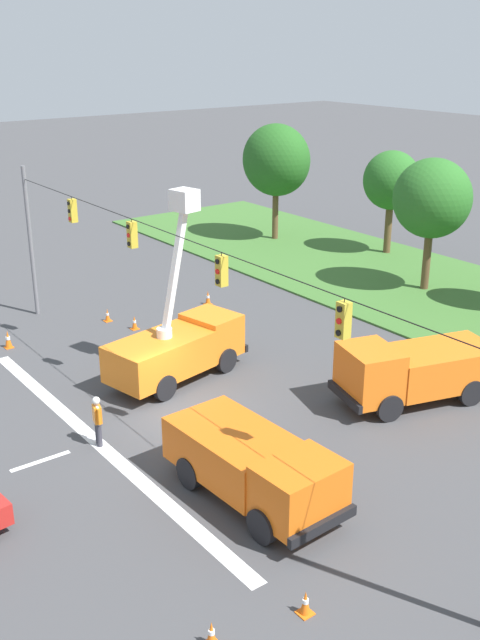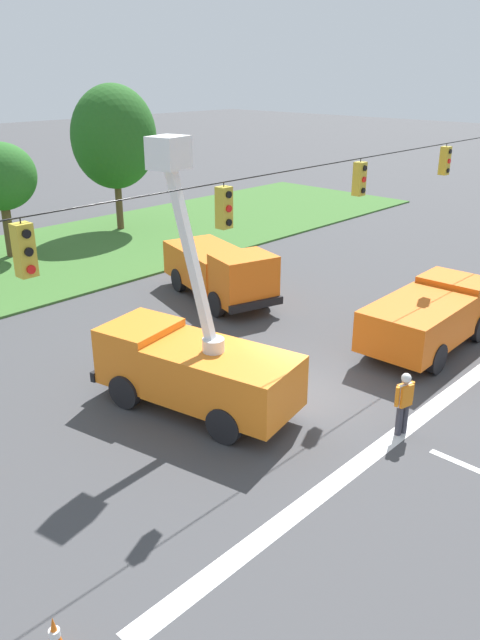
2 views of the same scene
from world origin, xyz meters
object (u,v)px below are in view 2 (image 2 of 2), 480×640
Objects in this scene: tree_far_east at (114,137)px; utility_truck_bucket_lift at (193,363)px; utility_truck_support_near at (430,315)px; road_worker at (404,400)px; traffic_cone_mid_right at (55,636)px; utility_truck_support_far at (220,270)px; tree_east at (1,177)px.

tree_far_east is 22.23m from utility_truck_bucket_lift.
road_worker is (-5.54, -2.20, -0.17)m from utility_truck_support_near.
traffic_cone_mid_right is at bearing 176.22° from road_worker.
utility_truck_support_near is 8.78m from utility_truck_support_far.
utility_truck_support_far is 11.60m from road_worker.
traffic_cone_mid_right is (-10.93, -22.32, -3.66)m from tree_east.
tree_far_east is 14.17m from utility_truck_support_far.
utility_truck_bucket_lift is at bearing -120.96° from tree_far_east.
utility_truck_bucket_lift is at bearing 119.88° from road_worker.
traffic_cone_mid_right is (-9.89, 0.65, -0.60)m from road_worker.
road_worker is at bearing -158.30° from utility_truck_support_near.
tree_far_east is (7.37, 0.74, 1.31)m from tree_east.
tree_east is 0.89× the size of utility_truck_support_far.
tree_east is 21.44m from utility_truck_support_near.
road_worker is 2.22× the size of traffic_cone_mid_right.
utility_truck_support_far is at bearing 40.56° from utility_truck_bucket_lift.
road_worker is at bearing -3.78° from traffic_cone_mid_right.
utility_truck_support_near is 3.37× the size of road_worker.
tree_far_east is 22.10m from utility_truck_support_near.
road_worker reaches higher than traffic_cone_mid_right.
utility_truck_support_near is at bearing 5.74° from traffic_cone_mid_right.
tree_far_east is at bearing 70.47° from road_worker.
utility_truck_bucket_lift is 9.09m from utility_truck_support_far.
utility_truck_bucket_lift is at bearing 31.40° from traffic_cone_mid_right.
utility_truck_support_far is 8.13× the size of traffic_cone_mid_right.
tree_east is at bearing 77.82° from utility_truck_bucket_lift.
utility_truck_bucket_lift is at bearing -102.18° from tree_east.
tree_east is 7.22× the size of traffic_cone_mid_right.
road_worker is at bearing -92.60° from tree_east.
road_worker is (2.84, -4.95, -0.42)m from utility_truck_bucket_lift.
utility_truck_bucket_lift is (-11.25, -18.76, -3.95)m from tree_far_east.
tree_far_east is 29.85m from traffic_cone_mid_right.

